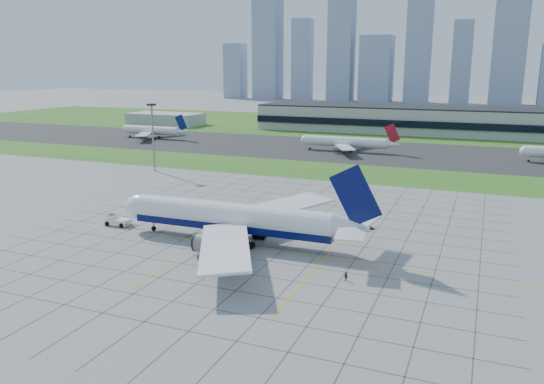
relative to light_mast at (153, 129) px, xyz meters
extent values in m
plane|color=gray|center=(70.00, -65.00, -16.18)|extent=(1400.00, 1400.00, 0.00)
cube|color=#2F681D|center=(70.00, 25.00, -16.16)|extent=(700.00, 35.00, 0.04)
cube|color=#383838|center=(70.00, 80.00, -16.15)|extent=(700.00, 75.00, 0.04)
cube|color=#2F681D|center=(70.00, 190.00, -16.16)|extent=(700.00, 145.00, 0.04)
cube|color=#474744|center=(22.00, -55.00, -16.17)|extent=(0.18, 130.00, 0.02)
cube|color=#474744|center=(30.00, -55.00, -16.17)|extent=(0.18, 130.00, 0.02)
cube|color=#474744|center=(38.00, -55.00, -16.17)|extent=(0.18, 130.00, 0.02)
cube|color=#474744|center=(46.00, -55.00, -16.17)|extent=(0.18, 130.00, 0.02)
cube|color=#474744|center=(54.00, -55.00, -16.17)|extent=(0.18, 130.00, 0.02)
cube|color=#474744|center=(62.00, -55.00, -16.17)|extent=(0.18, 130.00, 0.02)
cube|color=#474744|center=(70.00, -55.00, -16.17)|extent=(0.18, 130.00, 0.02)
cube|color=#474744|center=(78.00, -55.00, -16.17)|extent=(0.18, 130.00, 0.02)
cube|color=#474744|center=(86.00, -55.00, -16.17)|extent=(0.18, 130.00, 0.02)
cube|color=#474744|center=(94.00, -55.00, -16.17)|extent=(0.18, 130.00, 0.02)
cube|color=#474744|center=(102.00, -55.00, -16.17)|extent=(0.18, 130.00, 0.02)
cube|color=#474744|center=(110.00, -55.00, -16.17)|extent=(0.18, 130.00, 0.02)
cube|color=#474744|center=(118.00, -55.00, -16.17)|extent=(0.18, 130.00, 0.02)
cube|color=#474744|center=(70.00, -105.00, -16.17)|extent=(110.00, 0.18, 0.02)
cube|color=#474744|center=(70.00, -97.00, -16.17)|extent=(110.00, 0.18, 0.02)
cube|color=#474744|center=(70.00, -89.00, -16.17)|extent=(110.00, 0.18, 0.02)
cube|color=#474744|center=(70.00, -81.00, -16.17)|extent=(110.00, 0.18, 0.02)
cube|color=#474744|center=(70.00, -73.00, -16.17)|extent=(110.00, 0.18, 0.02)
cube|color=#474744|center=(70.00, -65.00, -16.17)|extent=(110.00, 0.18, 0.02)
cube|color=#474744|center=(70.00, -57.00, -16.17)|extent=(110.00, 0.18, 0.02)
cube|color=#474744|center=(70.00, -49.00, -16.17)|extent=(110.00, 0.18, 0.02)
cube|color=#474744|center=(70.00, -41.00, -16.17)|extent=(110.00, 0.18, 0.02)
cube|color=#474744|center=(70.00, -33.00, -16.17)|extent=(110.00, 0.18, 0.02)
cube|color=#474744|center=(70.00, -25.00, -16.17)|extent=(110.00, 0.18, 0.02)
cube|color=#474744|center=(70.00, -17.00, -16.17)|extent=(110.00, 0.18, 0.02)
cube|color=#474744|center=(70.00, -9.00, -16.17)|extent=(110.00, 0.18, 0.02)
cube|color=#474744|center=(70.00, -1.00, -16.17)|extent=(110.00, 0.18, 0.02)
cube|color=yellow|center=(70.00, -67.00, -16.16)|extent=(120.00, 0.25, 0.03)
cube|color=yellow|center=(60.00, -45.00, -16.16)|extent=(0.25, 100.00, 0.03)
cube|color=yellow|center=(88.00, -45.00, -16.16)|extent=(0.25, 100.00, 0.03)
cube|color=#B7B7B2|center=(110.00, 165.00, -8.68)|extent=(260.00, 42.00, 15.00)
cube|color=black|center=(110.00, 143.50, -9.18)|extent=(260.00, 1.00, 4.00)
cube|color=black|center=(110.00, 165.00, -0.78)|extent=(260.00, 42.00, 0.80)
cube|color=#B7B7B2|center=(-90.00, 145.00, -12.18)|extent=(50.00, 25.00, 8.00)
cylinder|color=gray|center=(0.00, 0.00, -3.68)|extent=(0.70, 0.70, 25.00)
cube|color=black|center=(0.00, 0.00, 9.02)|extent=(2.50, 2.50, 0.80)
cube|color=#8B9CB6|center=(-188.00, 455.00, 17.82)|extent=(24.00, 21.60, 68.00)
cube|color=#8B9CB6|center=(-143.00, 455.00, 54.82)|extent=(31.00, 27.90, 142.00)
cube|color=#8B9CB6|center=(-98.00, 455.00, 31.32)|extent=(22.00, 19.80, 95.00)
cube|color=#8B9CB6|center=(-50.00, 455.00, 63.82)|extent=(28.00, 25.20, 160.00)
cube|color=#8B9CB6|center=(-8.00, 455.00, 20.82)|extent=(35.00, 31.50, 74.00)
cube|color=#8B9CB6|center=(38.00, 455.00, 42.82)|extent=(26.00, 23.40, 118.00)
cube|color=#8B9CB6|center=(84.00, 455.00, 27.82)|extent=(20.00, 18.00, 88.00)
cube|color=#8B9CB6|center=(130.00, 455.00, 58.82)|extent=(33.00, 29.70, 150.00)
cylinder|color=white|center=(65.15, -64.07, -10.38)|extent=(47.77, 7.06, 6.22)
cube|color=#070D47|center=(65.15, -64.07, -12.35)|extent=(47.76, 6.64, 1.66)
ellipsoid|color=white|center=(41.32, -64.50, -10.38)|extent=(10.06, 6.39, 6.22)
cube|color=black|center=(39.04, -64.54, -9.86)|extent=(2.34, 3.36, 0.62)
cone|color=white|center=(92.61, -63.59, -10.07)|extent=(8.39, 6.05, 5.91)
cube|color=#070D47|center=(93.13, -63.58, -3.12)|extent=(11.31, 0.72, 13.23)
cube|color=white|center=(71.08, -47.39, -11.41)|extent=(20.72, 30.25, 1.01)
cube|color=white|center=(71.66, -80.54, -11.41)|extent=(21.50, 30.09, 1.01)
cylinder|color=slate|center=(64.96, -53.20, -13.49)|extent=(6.80, 4.06, 3.94)
cylinder|color=slate|center=(65.35, -74.95, -13.49)|extent=(6.80, 4.06, 3.94)
cylinder|color=gray|center=(43.91, -64.45, -14.83)|extent=(0.38, 0.38, 2.69)
cylinder|color=black|center=(43.91, -64.45, -15.61)|extent=(1.15, 0.54, 1.14)
cylinder|color=black|center=(70.28, -60.67, -15.51)|extent=(1.37, 1.27, 1.35)
cylinder|color=black|center=(70.39, -67.30, -15.51)|extent=(1.37, 1.27, 1.35)
cube|color=white|center=(32.98, -64.04, -15.21)|extent=(6.52, 3.13, 1.51)
cube|color=white|center=(31.26, -64.07, -14.13)|extent=(1.98, 2.41, 1.19)
cube|color=black|center=(31.26, -64.07, -13.92)|extent=(1.76, 2.19, 0.75)
cube|color=gray|center=(37.62, -63.96, -15.53)|extent=(3.24, 0.25, 0.19)
cylinder|color=black|center=(30.80, -62.68, -15.59)|extent=(1.20, 0.56, 1.19)
cylinder|color=black|center=(30.85, -65.48, -15.59)|extent=(1.20, 0.56, 1.19)
cylinder|color=black|center=(35.11, -62.60, -15.59)|extent=(1.20, 0.56, 1.19)
cylinder|color=black|center=(35.16, -65.40, -15.59)|extent=(1.20, 0.56, 1.19)
imported|color=black|center=(36.13, -65.15, -15.23)|extent=(0.69, 0.82, 1.90)
imported|color=black|center=(95.06, -77.20, -15.33)|extent=(1.02, 0.93, 1.71)
cylinder|color=white|center=(-56.94, 80.89, -11.68)|extent=(34.22, 4.80, 4.80)
cube|color=#081457|center=(-37.93, 80.89, -6.68)|extent=(7.46, 0.40, 9.15)
cube|color=white|center=(-54.56, 91.89, -12.48)|extent=(13.89, 20.66, 0.40)
cube|color=white|center=(-54.56, 69.89, -12.48)|extent=(13.89, 20.66, 0.40)
cylinder|color=black|center=(-54.09, 83.09, -15.68)|extent=(1.00, 1.00, 1.00)
cylinder|color=black|center=(-54.09, 78.69, -15.68)|extent=(1.00, 1.00, 1.00)
cylinder|color=white|center=(55.12, 75.41, -11.68)|extent=(39.10, 4.80, 4.80)
cube|color=maroon|center=(76.84, 75.41, -6.68)|extent=(7.46, 0.40, 9.15)
cube|color=white|center=(57.84, 86.41, -12.48)|extent=(13.89, 20.66, 0.40)
cube|color=white|center=(57.84, 64.41, -12.48)|extent=(13.89, 20.66, 0.40)
cylinder|color=black|center=(58.38, 77.61, -15.68)|extent=(1.00, 1.00, 1.00)
cylinder|color=black|center=(58.38, 73.21, -15.68)|extent=(1.00, 1.00, 1.00)
camera|label=1|loc=(117.21, -167.63, 22.53)|focal=35.00mm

